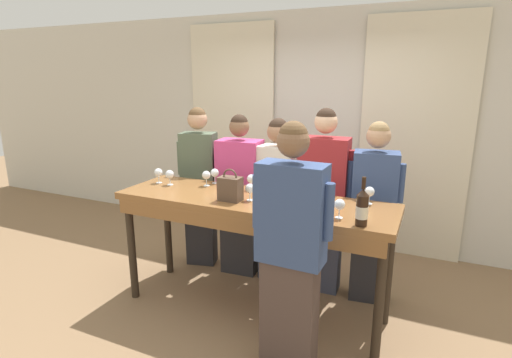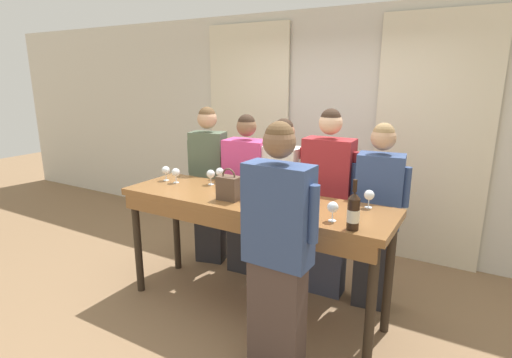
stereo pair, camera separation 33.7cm
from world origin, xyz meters
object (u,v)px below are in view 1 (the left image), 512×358
(wine_glass_back_mid, at_px, (158,173))
(wine_bottle, at_px, (362,208))
(guest_pink_top, at_px, (240,196))
(wine_glass_front_left, at_px, (369,192))
(guest_striped_shirt, at_px, (323,201))
(guest_olive_jacket, at_px, (200,185))
(wine_glass_center_right, at_px, (215,173))
(host_pouring, at_px, (291,251))
(tasting_bar, at_px, (252,212))
(wine_glass_back_left, at_px, (170,175))
(wine_glass_front_right, at_px, (309,190))
(wine_glass_front_mid, at_px, (251,179))
(wine_glass_center_left, at_px, (250,189))
(handbag, at_px, (230,188))
(guest_cream_sweater, at_px, (277,199))
(wine_glass_center_mid, at_px, (340,205))
(guest_navy_coat, at_px, (373,212))
(wine_glass_back_right, at_px, (206,175))

(wine_glass_back_mid, bearing_deg, wine_bottle, -9.85)
(wine_bottle, relative_size, guest_pink_top, 0.20)
(wine_glass_front_left, bearing_deg, guest_striped_shirt, 141.70)
(wine_glass_back_mid, height_order, guest_olive_jacket, guest_olive_jacket)
(wine_glass_center_right, height_order, host_pouring, host_pouring)
(wine_glass_front_left, relative_size, host_pouring, 0.08)
(tasting_bar, distance_m, wine_glass_back_left, 0.91)
(guest_pink_top, xyz_separation_m, guest_striped_shirt, (0.87, 0.00, 0.06))
(wine_glass_front_left, xyz_separation_m, wine_glass_front_right, (-0.46, -0.14, 0.00))
(wine_glass_front_mid, bearing_deg, wine_glass_center_left, -67.01)
(handbag, xyz_separation_m, guest_striped_shirt, (0.58, 0.75, -0.25))
(tasting_bar, bearing_deg, wine_glass_center_left, -80.96)
(wine_glass_front_mid, distance_m, wine_glass_back_mid, 0.92)
(wine_glass_front_mid, relative_size, wine_glass_front_right, 1.00)
(wine_glass_back_left, distance_m, guest_cream_sweater, 1.07)
(wine_bottle, xyz_separation_m, guest_striped_shirt, (-0.50, 0.88, -0.27))
(wine_glass_center_mid, relative_size, wine_glass_back_left, 1.00)
(wine_glass_front_right, distance_m, wine_glass_center_left, 0.48)
(wine_glass_center_mid, relative_size, host_pouring, 0.08)
(handbag, relative_size, wine_glass_back_mid, 1.88)
(wine_glass_back_mid, distance_m, guest_pink_top, 0.86)
(wine_glass_front_left, distance_m, wine_glass_center_right, 1.45)
(wine_glass_front_right, distance_m, guest_navy_coat, 0.74)
(wine_glass_front_left, bearing_deg, guest_navy_coat, 91.53)
(wine_glass_center_right, bearing_deg, guest_cream_sweater, 32.61)
(guest_striped_shirt, bearing_deg, wine_glass_back_mid, -159.74)
(wine_glass_front_right, relative_size, wine_glass_back_mid, 1.00)
(wine_glass_center_left, xyz_separation_m, guest_olive_jacket, (-0.92, 0.68, -0.24))
(guest_striped_shirt, bearing_deg, guest_cream_sweater, -180.00)
(wine_glass_center_left, height_order, wine_glass_back_mid, same)
(wine_bottle, relative_size, wine_glass_front_mid, 2.41)
(guest_olive_jacket, relative_size, guest_striped_shirt, 0.98)
(wine_glass_front_right, bearing_deg, handbag, -158.80)
(tasting_bar, height_order, wine_glass_front_mid, wine_glass_front_mid)
(guest_pink_top, bearing_deg, wine_glass_front_left, -15.55)
(wine_glass_back_mid, bearing_deg, wine_glass_center_mid, -8.13)
(wine_glass_center_mid, bearing_deg, guest_olive_jacket, 154.67)
(guest_cream_sweater, bearing_deg, wine_glass_front_mid, -103.96)
(wine_glass_center_mid, relative_size, guest_striped_shirt, 0.08)
(wine_glass_back_right, bearing_deg, wine_glass_back_left, -160.75)
(wine_glass_center_mid, bearing_deg, wine_glass_back_right, 164.95)
(wine_glass_center_left, height_order, guest_pink_top, guest_pink_top)
(guest_striped_shirt, bearing_deg, wine_glass_front_right, -88.33)
(wine_glass_back_right, relative_size, guest_pink_top, 0.08)
(wine_bottle, bearing_deg, guest_olive_jacket, 154.58)
(wine_glass_front_right, bearing_deg, wine_glass_center_right, 169.10)
(wine_glass_center_mid, relative_size, guest_cream_sweater, 0.09)
(wine_glass_center_right, relative_size, guest_navy_coat, 0.09)
(handbag, xyz_separation_m, guest_navy_coat, (1.04, 0.75, -0.29))
(wine_glass_back_left, relative_size, wine_glass_back_right, 1.00)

